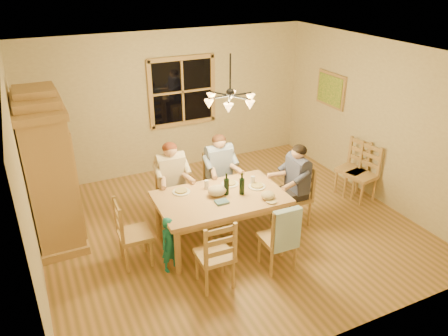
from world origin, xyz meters
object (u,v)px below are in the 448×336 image
chandelier (230,99)px  dining_table (221,202)px  chair_end_right (294,206)px  armoire (50,173)px  chair_spare_back (350,178)px  child (170,244)px  chair_near_left (215,265)px  wine_bottle_a (226,184)px  adult_slate_man (297,175)px  chair_near_right (277,247)px  chair_spare_front (360,183)px  adult_plaid_man (219,164)px  chair_far_left (173,203)px  chair_far_right (220,193)px  adult_woman (171,172)px  chair_end_left (136,244)px  wine_bottle_b (242,184)px

chandelier → dining_table: (-0.28, -0.27, -1.42)m
chair_end_right → armoire: bearing=71.8°
dining_table → chair_spare_back: (2.73, 0.36, -0.36)m
armoire → child: bearing=-50.3°
chair_near_left → armoire: bearing=130.7°
wine_bottle_a → adult_slate_man: bearing=-2.5°
dining_table → chair_near_right: size_ratio=1.88×
chair_near_right → dining_table: bearing=117.9°
chandelier → chair_spare_front: bearing=-3.8°
chair_spare_front → adult_plaid_man: bearing=62.3°
chair_far_left → adult_plaid_man: (0.81, -0.02, 0.54)m
chair_far_left → chair_near_left: (-0.05, -1.73, 0.00)m
chair_near_left → chandelier: bearing=57.6°
chandelier → chair_far_right: 1.87m
chair_far_left → chair_spare_back: 3.20m
adult_plaid_man → chair_spare_front: bearing=164.0°
chair_near_right → adult_woman: size_ratio=1.13×
chair_far_right → adult_plaid_man: size_ratio=1.13×
chair_near_right → child: (-1.32, 0.56, 0.10)m
dining_table → chair_end_right: 1.32m
chair_near_right → chair_spare_front: 2.50m
chair_far_right → adult_plaid_man: (0.00, -0.00, 0.54)m
dining_table → chair_near_left: bearing=-119.5°
armoire → dining_table: (2.14, -1.19, -0.40)m
chandelier → chair_near_left: chandelier is taller
chair_near_left → chair_end_left: size_ratio=1.00×
chair_end_left → chair_end_right: 2.54m
chandelier → adult_slate_man: (0.99, -0.31, -1.24)m
chair_near_right → chair_spare_front: bearing=24.8°
adult_woman → adult_slate_man: size_ratio=1.00×
chair_end_left → child: chair_end_left is taller
wine_bottle_a → chair_far_left: bearing=121.9°
chair_spare_front → chair_spare_back: bearing=-10.2°
wine_bottle_a → wine_bottle_b: bearing=-23.5°
adult_woman → chair_spare_back: bearing=172.4°
chair_end_left → adult_slate_man: bearing=90.0°
chair_far_left → adult_woman: bearing=1.6°
adult_woman → adult_plaid_man: same height
chair_far_left → child: chair_far_left is taller
chair_end_left → chair_near_right: bearing=63.4°
chair_near_left → chair_spare_back: (3.21, 1.21, 0.00)m
dining_table → wine_bottle_b: (0.30, -0.07, 0.27)m
wine_bottle_a → armoire: bearing=152.3°
chandelier → adult_woman: bearing=139.7°
armoire → adult_woman: 1.75m
dining_table → adult_slate_man: bearing=-1.6°
chair_near_right → chair_end_right: bearing=46.7°
chair_end_left → adult_plaid_man: 1.92m
adult_plaid_man → adult_slate_man: 1.26m
dining_table → wine_bottle_a: size_ratio=5.63×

